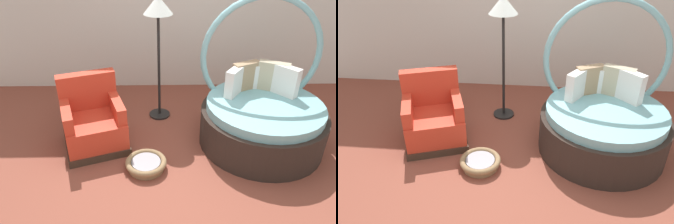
% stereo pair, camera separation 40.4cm
% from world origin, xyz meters
% --- Properties ---
extents(ground_plane, '(8.00, 8.00, 0.02)m').
position_xyz_m(ground_plane, '(0.00, 0.00, -0.01)').
color(ground_plane, brown).
extents(round_daybed, '(1.64, 1.64, 1.91)m').
position_xyz_m(round_daybed, '(1.05, 0.69, 0.42)').
color(round_daybed, '#2D231E').
rests_on(round_daybed, ground_plane).
extents(red_armchair, '(1.02, 1.02, 0.94)m').
position_xyz_m(red_armchair, '(-1.20, 0.66, 0.33)').
color(red_armchair, '#38281E').
rests_on(red_armchair, ground_plane).
extents(pet_basket, '(0.51, 0.51, 0.13)m').
position_xyz_m(pet_basket, '(-0.49, 0.10, 0.07)').
color(pet_basket, '#8E704C').
rests_on(pet_basket, ground_plane).
extents(side_table, '(0.44, 0.44, 0.52)m').
position_xyz_m(side_table, '(-1.42, 1.44, 0.43)').
color(side_table, '#2D231E').
rests_on(side_table, ground_plane).
extents(floor_lamp, '(0.40, 0.40, 1.82)m').
position_xyz_m(floor_lamp, '(-0.32, 1.38, 1.53)').
color(floor_lamp, black).
rests_on(floor_lamp, ground_plane).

